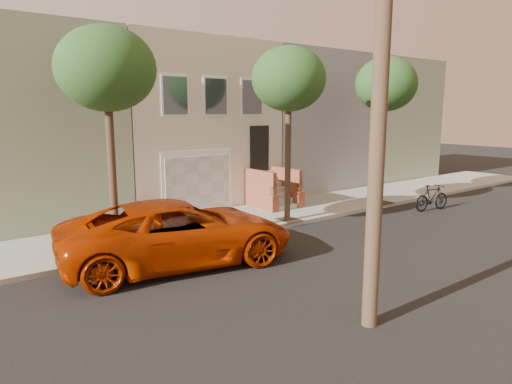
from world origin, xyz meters
TOP-DOWN VIEW (x-y plane):
  - ground at (0.00, 0.00)m, footprint 90.00×90.00m
  - sidewalk at (0.00, 5.35)m, footprint 40.00×3.70m
  - house_row at (0.00, 11.19)m, footprint 33.10×11.70m
  - tree_left at (-5.50, 3.90)m, footprint 2.70×2.57m
  - tree_mid at (1.00, 3.90)m, footprint 2.70×2.57m
  - tree_right at (6.50, 3.90)m, footprint 2.70×2.57m
  - pickup_truck at (-4.28, 2.37)m, footprint 6.81×4.03m
  - motorcycle at (7.45, 1.99)m, footprint 1.92×0.84m

SIDE VIEW (x-z plane):
  - ground at x=0.00m, z-range 0.00..0.00m
  - sidewalk at x=0.00m, z-range 0.00..0.15m
  - motorcycle at x=7.45m, z-range 0.00..1.12m
  - pickup_truck at x=-4.28m, z-range 0.00..1.78m
  - house_row at x=0.00m, z-range 0.14..7.14m
  - tree_left at x=-5.50m, z-range 2.11..8.41m
  - tree_mid at x=1.00m, z-range 2.11..8.41m
  - tree_right at x=6.50m, z-range 2.11..8.41m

